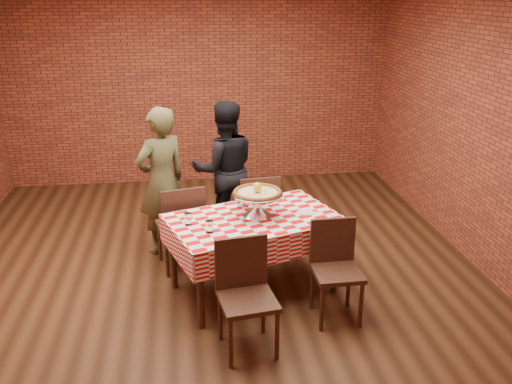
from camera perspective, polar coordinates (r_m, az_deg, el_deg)
The scene contains 19 objects.
ground at distance 5.64m, azimuth -4.55°, elevation -8.58°, with size 6.00×6.00×0.00m, color black.
back_wall at distance 8.04m, azimuth -6.11°, elevation 11.17°, with size 5.50×5.50×0.00m, color brown.
table at distance 5.19m, azimuth -0.24°, elevation -6.58°, with size 1.51×0.91×0.75m, color #45281B.
tablecloth at distance 5.08m, azimuth -0.25°, elevation -4.04°, with size 1.55×0.94×0.26m, color #B9100D, non-canonical shape.
pizza_stand at distance 5.04m, azimuth 0.15°, elevation -1.32°, with size 0.48×0.48×0.21m, color silver, non-canonical shape.
pizza at distance 4.99m, azimuth 0.15°, elevation -0.11°, with size 0.45×0.45×0.03m, color beige.
lemon at distance 4.98m, azimuth 0.15°, elevation 0.49°, with size 0.08×0.08×0.10m, color yellow.
water_glass_left at distance 4.72m, azimuth -4.91°, elevation -3.62°, with size 0.07×0.07×0.11m, color white.
water_glass_right at distance 4.90m, azimuth -7.12°, elevation -2.79°, with size 0.07×0.07×0.11m, color white.
side_plate at distance 5.15m, azimuth 5.15°, elevation -2.13°, with size 0.15×0.15×0.01m, color white.
sweetener_packet_a at distance 5.14m, azimuth 6.83°, elevation -2.25°, with size 0.05×0.04×0.01m, color white.
sweetener_packet_b at distance 5.16m, azimuth 6.30°, elevation -2.13°, with size 0.05×0.04×0.01m, color white.
condiment_caddy at distance 5.26m, azimuth -1.46°, elevation -0.72°, with size 0.11×0.09×0.15m, color silver.
chair_near_left at distance 4.34m, azimuth -0.88°, elevation -11.23°, with size 0.43×0.43×0.91m, color #45281B, non-canonical shape.
chair_near_right at distance 4.78m, azimuth 8.47°, elevation -8.44°, with size 0.40×0.40×0.88m, color #45281B, non-canonical shape.
chair_far_left at distance 5.65m, azimuth -7.93°, elevation -3.45°, with size 0.44×0.44×0.92m, color #45281B, non-canonical shape.
chair_far_right at distance 5.96m, azimuth 0.04°, elevation -2.06°, with size 0.42×0.42×0.90m, color #45281B, non-canonical shape.
diner_olive at distance 5.91m, azimuth -9.85°, elevation 1.12°, with size 0.59×0.39×1.61m, color #494A29.
diner_black at distance 6.27m, azimuth -3.30°, elevation 2.39°, with size 0.77×0.60×1.58m, color black.
Camera 1 is at (-0.21, -4.93, 2.74)m, focal length 38.26 mm.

